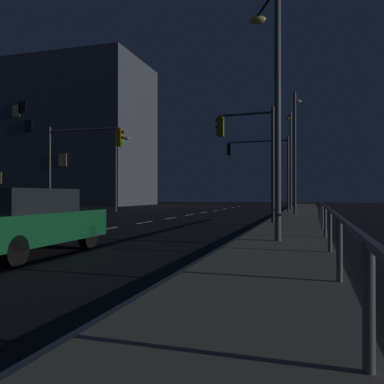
# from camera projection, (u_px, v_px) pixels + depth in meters

# --- Properties ---
(ground_plane) EXTENTS (112.00, 112.00, 0.00)m
(ground_plane) POSITION_uv_depth(u_px,v_px,m) (148.00, 222.00, 21.00)
(ground_plane) COLOR black
(ground_plane) RESTS_ON ground
(sidewalk_right) EXTENTS (2.62, 77.00, 0.14)m
(sidewalk_right) POSITION_uv_depth(u_px,v_px,m) (294.00, 224.00, 18.89)
(sidewalk_right) COLOR gray
(sidewalk_right) RESTS_ON ground
(lane_markings_center) EXTENTS (0.14, 50.00, 0.01)m
(lane_markings_center) POSITION_uv_depth(u_px,v_px,m) (170.00, 218.00, 24.36)
(lane_markings_center) COLOR silver
(lane_markings_center) RESTS_ON ground
(lane_edge_line) EXTENTS (0.14, 53.00, 0.01)m
(lane_edge_line) POSITION_uv_depth(u_px,v_px,m) (271.00, 218.00, 24.13)
(lane_edge_line) COLOR silver
(lane_edge_line) RESTS_ON ground
(car) EXTENTS (1.89, 4.43, 1.57)m
(car) POSITION_uv_depth(u_px,v_px,m) (25.00, 221.00, 9.42)
(car) COLOR #14592D
(car) RESTS_ON ground
(traffic_light_far_left) EXTENTS (2.85, 0.43, 5.36)m
(traffic_light_far_left) POSITION_uv_depth(u_px,v_px,m) (248.00, 143.00, 19.05)
(traffic_light_far_left) COLOR #2D3033
(traffic_light_far_left) RESTS_ON sidewalk_right
(traffic_light_far_right) EXTENTS (4.75, 0.35, 5.33)m
(traffic_light_far_right) POSITION_uv_depth(u_px,v_px,m) (81.00, 153.00, 22.75)
(traffic_light_far_right) COLOR #2D3033
(traffic_light_far_right) RESTS_ON ground
(traffic_light_mid_right) EXTENTS (4.93, 0.54, 5.70)m
(traffic_light_mid_right) POSITION_uv_depth(u_px,v_px,m) (261.00, 159.00, 31.46)
(traffic_light_mid_right) COLOR #2D3033
(traffic_light_mid_right) RESTS_ON sidewalk_right
(street_lamp_corner) EXTENTS (1.16, 2.04, 7.28)m
(street_lamp_corner) POSITION_uv_depth(u_px,v_px,m) (273.00, 87.00, 11.67)
(street_lamp_corner) COLOR #4C4C51
(street_lamp_corner) RESTS_ON sidewalk_right
(street_lamp_across_street) EXTENTS (0.70, 2.24, 8.40)m
(street_lamp_across_street) POSITION_uv_depth(u_px,v_px,m) (290.00, 152.00, 34.84)
(street_lamp_across_street) COLOR #38383D
(street_lamp_across_street) RESTS_ON sidewalk_right
(street_lamp_far_end) EXTENTS (0.56, 2.14, 6.52)m
(street_lamp_far_end) POSITION_uv_depth(u_px,v_px,m) (118.00, 164.00, 33.39)
(street_lamp_far_end) COLOR #2D3033
(street_lamp_far_end) RESTS_ON ground
(street_lamp_mid_block) EXTENTS (0.56, 1.96, 8.06)m
(street_lamp_mid_block) POSITION_uv_depth(u_px,v_px,m) (295.00, 142.00, 26.88)
(street_lamp_mid_block) COLOR #38383D
(street_lamp_mid_block) RESTS_ON sidewalk_right
(barrier_fence) EXTENTS (0.09, 22.44, 0.98)m
(barrier_fence) POSITION_uv_depth(u_px,v_px,m) (327.00, 215.00, 10.59)
(barrier_fence) COLOR #59595E
(barrier_fence) RESTS_ON sidewalk_right
(building_distant) EXTENTS (25.77, 12.65, 19.25)m
(building_distant) POSITION_uv_depth(u_px,v_px,m) (56.00, 136.00, 56.70)
(building_distant) COLOR #4C515B
(building_distant) RESTS_ON ground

